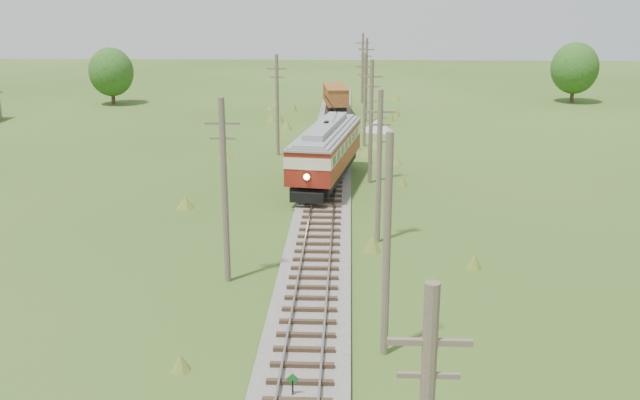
{
  "coord_description": "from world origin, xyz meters",
  "views": [
    {
      "loc": [
        1.64,
        -20.12,
        13.6
      ],
      "look_at": [
        0.0,
        19.31,
        2.04
      ],
      "focal_mm": 40.0,
      "sensor_mm": 36.0,
      "label": 1
    }
  ],
  "objects_px": {
    "gondola": "(336,96)",
    "gravel_pile": "(379,126)",
    "streetcar": "(326,148)",
    "switch_marker": "(293,385)"
  },
  "relations": [
    {
      "from": "gravel_pile",
      "to": "switch_marker",
      "type": "bearing_deg",
      "value": -95.52
    },
    {
      "from": "streetcar",
      "to": "gravel_pile",
      "type": "xyz_separation_m",
      "value": [
        4.63,
        21.3,
        -2.24
      ]
    },
    {
      "from": "streetcar",
      "to": "gondola",
      "type": "height_order",
      "value": "streetcar"
    },
    {
      "from": "streetcar",
      "to": "gravel_pile",
      "type": "bearing_deg",
      "value": 86.63
    },
    {
      "from": "streetcar",
      "to": "gondola",
      "type": "relative_size",
      "value": 1.74
    },
    {
      "from": "gondola",
      "to": "gravel_pile",
      "type": "xyz_separation_m",
      "value": [
        4.63,
        -11.59,
        -1.36
      ]
    },
    {
      "from": "switch_marker",
      "to": "gondola",
      "type": "distance_m",
      "value": 61.55
    },
    {
      "from": "switch_marker",
      "to": "gravel_pile",
      "type": "height_order",
      "value": "gravel_pile"
    },
    {
      "from": "gondola",
      "to": "gravel_pile",
      "type": "bearing_deg",
      "value": -74.64
    },
    {
      "from": "streetcar",
      "to": "gravel_pile",
      "type": "height_order",
      "value": "streetcar"
    }
  ]
}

